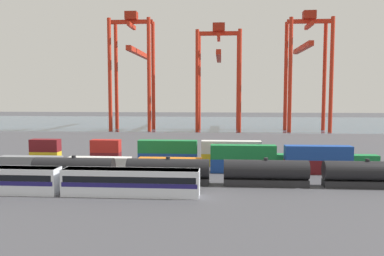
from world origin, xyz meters
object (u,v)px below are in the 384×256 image
Objects in this scene: gantry_crane_central at (219,66)px; gantry_crane_west at (134,61)px; shipping_container_15 at (296,161)px; gantry_crane_east at (307,60)px; passenger_train at (61,180)px; freight_tank_row at (216,172)px.

gantry_crane_west is at bearing 179.77° from gantry_crane_central.
shipping_container_15 is 0.26× the size of gantry_crane_east.
gantry_crane_east reaches higher than gantry_crane_central.
passenger_train reaches higher than shipping_container_15.
passenger_train is 0.94× the size of gantry_crane_central.
gantry_crane_west is at bearing 121.68° from shipping_container_15.
gantry_crane_west is 1.12× the size of gantry_crane_central.
gantry_crane_east is at bearing 70.69° from freight_tank_row.
gantry_crane_east is (35.36, -1.07, 2.09)m from gantry_crane_central.
passenger_train is 45.61m from shipping_container_15.
gantry_crane_west is at bearing 109.63° from freight_tank_row.
gantry_crane_east reaches higher than passenger_train.
freight_tank_row is at bearing -132.92° from shipping_container_15.
gantry_crane_east is at bearing -0.98° from gantry_crane_west.
passenger_train is at bearing -147.08° from shipping_container_15.
freight_tank_row is at bearing -70.37° from gantry_crane_west.
shipping_container_15 is at bearing 32.92° from passenger_train.
gantry_crane_east is (34.84, 99.43, 26.38)m from freight_tank_row.
gantry_crane_central is at bearing -0.23° from gantry_crane_west.
shipping_container_15 is at bearing -78.97° from gantry_crane_central.
passenger_train is at bearing -82.97° from gantry_crane_west.
shipping_container_15 is 0.25× the size of gantry_crane_west.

